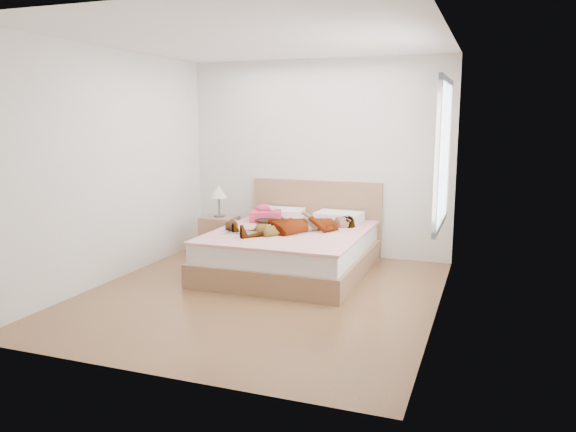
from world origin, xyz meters
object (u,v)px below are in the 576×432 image
Objects in this scene: bed at (293,248)px; magazine at (243,233)px; phone at (272,208)px; plush_toy at (232,225)px; nightstand at (220,233)px; woman at (298,222)px; towel at (265,214)px; coffee_mug at (271,229)px.

bed reaches higher than magazine.
bed is (0.40, -0.31, -0.42)m from phone.
nightstand is at bearing 127.45° from plush_toy.
plush_toy is (-0.75, -0.27, -0.04)m from woman.
phone is 0.83m from nightstand.
plush_toy is at bearing -99.47° from towel.
towel is at bearing 94.37° from magazine.
towel is at bearing 142.92° from bed.
nightstand is (-0.98, 0.61, -0.24)m from coffee_mug.
bed reaches higher than nightstand.
towel is 3.79× the size of coffee_mug.
plush_toy is (-0.25, -0.67, -0.11)m from phone.
nightstand reaches higher than woman.
nightstand is at bearing 148.32° from coffee_mug.
magazine is at bearing -100.74° from woman.
woman is 0.64m from phone.
plush_toy is 0.28× the size of nightstand.
woman is 3.56× the size of magazine.
woman is 5.88× the size of plush_toy.
woman is 1.33m from nightstand.
woman reaches higher than coffee_mug.
towel is 0.52× the size of nightstand.
plush_toy is at bearing -151.56° from bed.
nightstand reaches higher than plush_toy.
towel reaches higher than magazine.
coffee_mug is (0.30, 0.13, 0.04)m from magazine.
bed is 2.18× the size of nightstand.
woman is 0.67m from magazine.
plush_toy is at bearing -154.27° from phone.
phone reaches higher than plush_toy.
bed is 0.80m from plush_toy.
woman and towel have the same top height.
woman is at bearing -42.30° from bed.
towel is 1.89× the size of plush_toy.
coffee_mug is at bearing 3.59° from plush_toy.
bed reaches higher than phone.
coffee_mug is at bearing -91.01° from woman.
magazine is 1.02m from nightstand.
bed is 4.77× the size of magazine.
towel is (-0.62, 0.49, -0.02)m from woman.
bed is 4.18× the size of towel.
towel is at bearing 80.53° from plush_toy.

